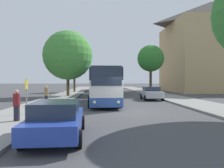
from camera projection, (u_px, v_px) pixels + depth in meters
ground_plane at (130, 113)px, 15.13m from camera, size 300.00×300.00×0.00m
sidewalk_left at (27, 112)px, 14.74m from camera, size 4.00×120.00×0.15m
building_right_background at (211, 47)px, 43.99m from camera, size 16.99×15.44×18.15m
bus_front at (103, 85)px, 20.78m from camera, size 2.99×10.32×3.33m
bus_middle at (103, 83)px, 33.51m from camera, size 2.87×10.66×3.37m
bus_rear at (101, 82)px, 47.65m from camera, size 3.05×11.74×3.48m
parked_car_left_curb at (57, 119)px, 8.47m from camera, size 2.20×4.66×1.44m
parked_car_right_near at (151, 93)px, 25.42m from camera, size 2.27×4.52×1.54m
bus_stop_sign at (27, 92)px, 13.49m from camera, size 0.08×0.45×2.21m
pedestrian_waiting_near at (17, 105)px, 11.29m from camera, size 0.36×0.36×1.61m
pedestrian_waiting_far at (46, 95)px, 18.23m from camera, size 0.36×0.36×1.67m
tree_left_near at (68, 55)px, 29.93m from camera, size 6.75×6.75×8.93m
tree_left_far at (74, 68)px, 41.46m from camera, size 4.05×4.05×6.61m
tree_right_near at (151, 59)px, 34.39m from camera, size 4.19×4.19×7.69m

